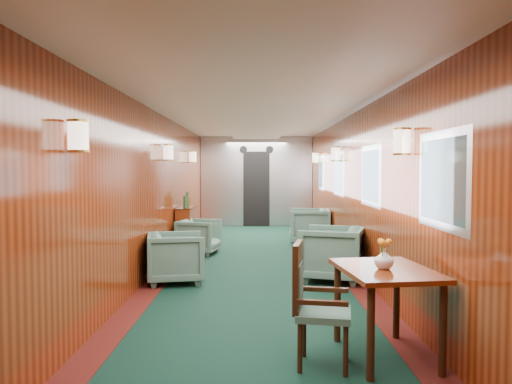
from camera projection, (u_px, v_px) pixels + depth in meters
room at (256, 162)px, 7.45m from camera, size 12.00×12.10×2.40m
bulkhead at (256, 182)px, 13.38m from camera, size 2.98×0.17×2.39m
windows_right at (352, 175)px, 7.71m from camera, size 0.02×8.60×0.80m
wall_sconces at (256, 153)px, 8.01m from camera, size 2.97×7.97×0.25m
dining_table at (385, 282)px, 4.05m from camera, size 0.81×1.06×0.74m
side_chair at (312, 299)px, 3.89m from camera, size 0.50×0.52×0.97m
credenza at (186, 227)px, 9.51m from camera, size 0.29×0.91×1.09m
flower_vase at (384, 259)px, 4.00m from camera, size 0.18×0.18×0.16m
armchair_left_near at (176, 257)px, 6.74m from camera, size 0.88×0.86×0.68m
armchair_left_far at (199, 237)px, 9.01m from camera, size 0.82×0.80×0.63m
armchair_right_near at (332, 253)px, 6.86m from camera, size 1.03×1.01×0.75m
armchair_right_far at (309, 226)px, 10.20m from camera, size 0.86×0.84×0.73m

